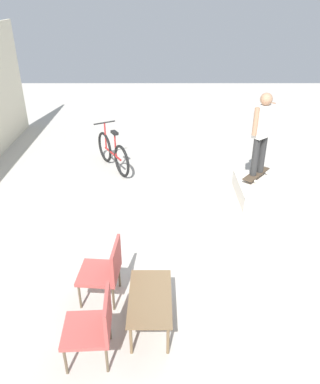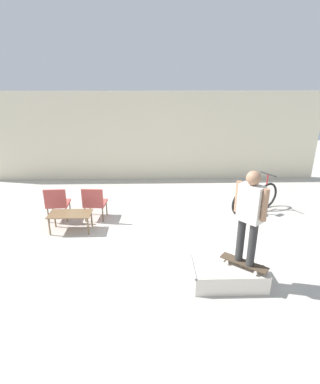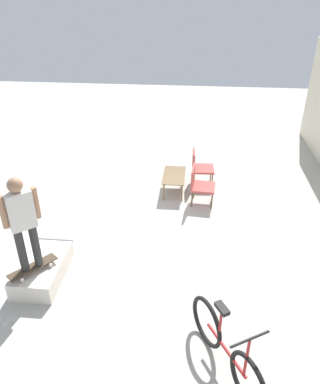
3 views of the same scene
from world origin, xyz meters
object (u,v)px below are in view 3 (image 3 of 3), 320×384
object	(u,v)px
bicycle	(226,348)
patio_chair_left	(200,166)
coffee_table	(174,177)
patio_chair_right	(199,184)
person_skater	(22,218)
skate_ramp_box	(43,269)
skateboard_on_ramp	(33,267)

from	to	relation	value
bicycle	patio_chair_left	bearing A→B (deg)	154.28
coffee_table	patio_chair_right	world-z (taller)	patio_chair_right
person_skater	patio_chair_left	size ratio (longest dim) A/B	1.85
patio_chair_left	patio_chair_right	size ratio (longest dim) A/B	1.00
skate_ramp_box	skateboard_on_ramp	bearing A→B (deg)	-7.72
person_skater	patio_chair_right	size ratio (longest dim) A/B	1.85
skateboard_on_ramp	person_skater	bearing A→B (deg)	25.43
patio_chair_left	coffee_table	bearing A→B (deg)	124.81
person_skater	patio_chair_left	bearing A→B (deg)	-164.20
skateboard_on_ramp	skate_ramp_box	bearing A→B (deg)	-148.26
person_skater	skateboard_on_ramp	bearing A→B (deg)	-144.06
skateboard_on_ramp	patio_chair_left	xyz separation A→B (m)	(-3.90, 2.65, 0.06)
coffee_table	person_skater	bearing A→B (deg)	-30.86
skate_ramp_box	patio_chair_left	world-z (taller)	patio_chair_left
skateboard_on_ramp	coffee_table	world-z (taller)	coffee_table
coffee_table	bicycle	xyz separation A→B (m)	(4.65, 0.97, -0.01)
skateboard_on_ramp	person_skater	distance (m)	0.95
skate_ramp_box	skateboard_on_ramp	size ratio (longest dim) A/B	1.67
person_skater	patio_chair_right	bearing A→B (deg)	-171.63
coffee_table	patio_chair_left	distance (m)	0.76
patio_chair_right	bicycle	world-z (taller)	bicycle
person_skater	patio_chair_right	world-z (taller)	person_skater
bicycle	skateboard_on_ramp	bearing A→B (deg)	-141.58
skateboard_on_ramp	patio_chair_left	distance (m)	4.72
skateboard_on_ramp	patio_chair_right	xyz separation A→B (m)	(-2.99, 2.65, 0.06)
person_skater	bicycle	distance (m)	3.40
patio_chair_left	bicycle	xyz separation A→B (m)	(5.11, 0.38, -0.10)
skate_ramp_box	patio_chair_right	size ratio (longest dim) A/B	1.45
coffee_table	skate_ramp_box	bearing A→B (deg)	-32.33
patio_chair_left	bicycle	distance (m)	5.12
patio_chair_left	patio_chair_right	world-z (taller)	same
skateboard_on_ramp	bicycle	xyz separation A→B (m)	(1.20, 3.03, -0.04)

